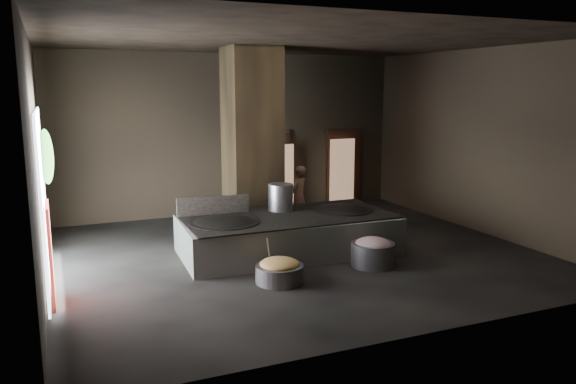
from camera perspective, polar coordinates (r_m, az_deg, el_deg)
name	(u,v)px	position (r m, az deg, el deg)	size (l,w,h in m)	color
floor	(295,255)	(12.33, 0.73, -6.43)	(10.00, 9.00, 0.10)	black
ceiling	(296,38)	(11.83, 0.79, 15.40)	(10.00, 9.00, 0.10)	black
back_wall	(231,134)	(16.11, -5.79, 5.86)	(10.00, 0.10, 4.50)	black
front_wall	(428,184)	(7.95, 14.06, 0.84)	(10.00, 0.10, 4.50)	black
left_wall	(34,162)	(10.88, -24.43, 2.75)	(0.10, 9.00, 4.50)	black
right_wall	(484,142)	(14.63, 19.25, 4.86)	(0.10, 9.00, 4.50)	black
pillar	(252,143)	(13.51, -3.66, 5.01)	(1.20, 1.20, 4.50)	black
hearth_platform	(288,235)	(12.24, 0.00, -4.37)	(4.59, 2.19, 0.80)	#9FB1A2
platform_cap	(288,216)	(12.14, 0.00, -2.47)	(4.49, 2.15, 0.03)	black
wok_left	(224,226)	(11.63, -6.50, -3.44)	(1.45, 1.45, 0.40)	black
wok_left_rim	(224,223)	(11.62, -6.51, -3.11)	(1.48, 1.48, 0.05)	black
wok_right	(342,213)	(12.77, 5.51, -2.16)	(1.35, 1.35, 0.38)	black
wok_right_rim	(342,210)	(12.75, 5.51, -1.86)	(1.38, 1.38, 0.05)	black
stock_pot	(281,197)	(12.59, -0.76, -0.53)	(0.56, 0.56, 0.60)	#ACAEB4
splash_guard	(213,205)	(12.32, -7.59, -1.34)	(1.60, 0.06, 0.40)	black
cook	(299,196)	(14.45, 1.11, -0.45)	(0.58, 0.37, 1.59)	#9C684F
veg_basin	(279,274)	(10.48, -0.87, -8.29)	(0.89, 0.89, 0.33)	slate
veg_fill	(279,264)	(10.42, -0.88, -7.32)	(0.73, 0.73, 0.23)	#A8AF54
ladle	(269,252)	(10.44, -1.96, -6.14)	(0.03, 0.03, 0.70)	#ACAEB4
meat_basin	(373,254)	(11.51, 8.59, -6.27)	(0.88, 0.88, 0.48)	slate
meat_fill	(373,244)	(11.45, 8.62, -5.27)	(0.73, 0.73, 0.28)	#A8656E
doorway_near	(272,172)	(16.54, -1.64, 2.02)	(1.18, 0.08, 2.38)	black
doorway_near_glow	(282,175)	(16.38, -0.65, 1.77)	(0.75, 0.04, 1.77)	#8C6647
doorway_far	(344,168)	(17.55, 5.69, 2.47)	(1.18, 0.08, 2.38)	black
doorway_far_glow	(342,171)	(17.25, 5.51, 2.16)	(0.82, 0.04, 1.95)	#8C6647
left_opening	(43,196)	(11.17, -23.65, -0.39)	(0.04, 4.20, 3.10)	white
pavilion_sliver	(51,254)	(10.06, -22.98, -5.86)	(0.05, 0.90, 1.70)	maroon
tree_silhouette	(46,157)	(12.17, -23.35, 3.32)	(0.28, 1.10, 1.10)	#194714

